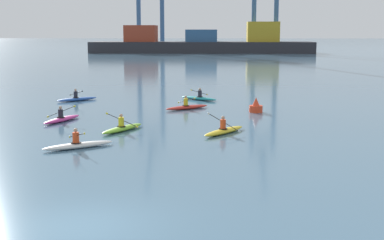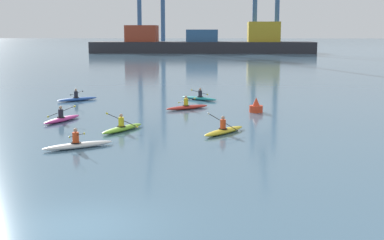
{
  "view_description": "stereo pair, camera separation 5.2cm",
  "coord_description": "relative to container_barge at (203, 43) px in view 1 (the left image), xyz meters",
  "views": [
    {
      "loc": [
        3.79,
        -13.88,
        5.35
      ],
      "look_at": [
        2.37,
        14.5,
        0.6
      ],
      "focal_mm": 49.72,
      "sensor_mm": 36.0,
      "label": 1
    },
    {
      "loc": [
        3.84,
        -13.88,
        5.35
      ],
      "look_at": [
        2.37,
        14.5,
        0.6
      ],
      "focal_mm": 49.72,
      "sensor_mm": 36.0,
      "label": 2
    }
  ],
  "objects": [
    {
      "name": "kayak_blue",
      "position": [
        -7.01,
        -93.82,
        -2.24
      ],
      "size": [
        2.92,
        2.73,
        0.95
      ],
      "color": "#2856B2",
      "rests_on": "ground"
    },
    {
      "name": "kayak_red",
      "position": [
        1.83,
        -97.88,
        -2.24
      ],
      "size": [
        3.09,
        2.5,
        0.95
      ],
      "color": "red",
      "rests_on": "ground"
    },
    {
      "name": "kayak_yellow",
      "position": [
        4.32,
        -106.67,
        -2.24
      ],
      "size": [
        2.45,
        3.12,
        1.06
      ],
      "color": "yellow",
      "rests_on": "ground"
    },
    {
      "name": "kayak_white",
      "position": [
        -2.47,
        -110.61,
        -2.24
      ],
      "size": [
        3.14,
        2.43,
        0.95
      ],
      "color": "silver",
      "rests_on": "ground"
    },
    {
      "name": "container_barge",
      "position": [
        0.0,
        0.0,
        0.0
      ],
      "size": [
        55.39,
        9.94,
        7.68
      ],
      "color": "#28282D",
      "rests_on": "ground"
    },
    {
      "name": "kayak_magenta",
      "position": [
        -5.38,
        -103.36,
        -2.24
      ],
      "size": [
        2.05,
        3.4,
        1.07
      ],
      "color": "#C13384",
      "rests_on": "ground"
    },
    {
      "name": "ground_plane",
      "position": [
        0.23,
        -120.51,
        -2.42
      ],
      "size": [
        800.0,
        800.0,
        0.0
      ],
      "primitive_type": "plane",
      "color": "#476B84"
    },
    {
      "name": "kayak_teal",
      "position": [
        2.49,
        -92.8,
        -2.24
      ],
      "size": [
        3.12,
        2.45,
        0.96
      ],
      "color": "teal",
      "rests_on": "ground"
    },
    {
      "name": "kayak_lime",
      "position": [
        -1.19,
        -106.21,
        -2.24
      ],
      "size": [
        2.09,
        3.3,
        0.96
      ],
      "color": "#7ABC2D",
      "rests_on": "ground"
    },
    {
      "name": "channel_buoy",
      "position": [
        6.53,
        -99.05,
        -2.06
      ],
      "size": [
        0.9,
        0.9,
        1.0
      ],
      "color": "red",
      "rests_on": "ground"
    }
  ]
}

